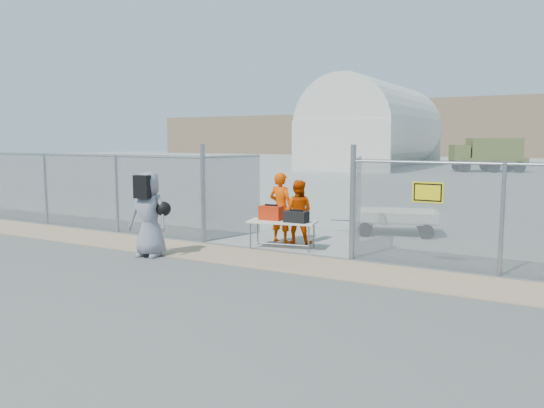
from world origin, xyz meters
The scene contains 13 objects.
ground centered at (0.00, 0.00, 0.00)m, with size 160.00×160.00×0.00m, color #464646.
tarmac_inside centered at (0.00, 42.00, 0.01)m, with size 160.00×80.00×0.01m, color gray.
dirt_strip centered at (0.00, 1.00, 0.01)m, with size 44.00×1.60×0.01m, color tan.
chain_link_fence centered at (0.00, 2.00, 1.10)m, with size 40.00×0.20×2.20m, color gray, non-canonical shape.
quonset_hangar centered at (-10.00, 40.00, 4.00)m, with size 9.00×18.00×8.00m, color beige, non-canonical shape.
folding_table centered at (0.16, 2.23, 0.34)m, with size 1.60×0.67×0.68m, color silver, non-canonical shape.
orange_bag centered at (-0.16, 2.26, 0.85)m, with size 0.54×0.36×0.34m, color red.
black_duffel centered at (0.55, 2.18, 0.81)m, with size 0.54×0.32×0.26m, color black.
security_worker_left centered at (-0.26, 2.92, 0.89)m, with size 0.65×0.43×1.79m, color #E44400.
security_worker_right centered at (0.16, 3.03, 0.80)m, with size 0.78×0.61×1.60m, color #E44400.
visitor centered at (-2.07, 0.07, 0.95)m, with size 0.93×0.61×1.90m, color gray.
utility_trailer centered at (1.94, 5.52, 0.35)m, with size 2.92×1.50×0.71m, color silver, non-canonical shape.
military_truck centered at (0.32, 37.60, 1.37)m, with size 5.73×2.12×2.73m, color #5A6336, non-canonical shape.
Camera 1 is at (6.02, -8.80, 2.60)m, focal length 35.00 mm.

